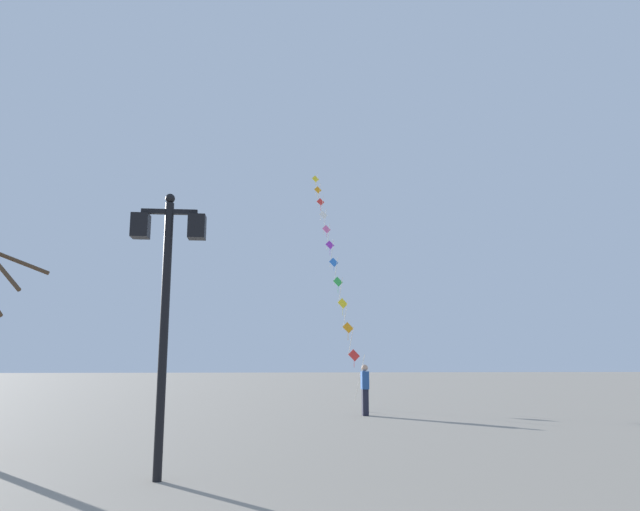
# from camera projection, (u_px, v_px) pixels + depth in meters

# --- Properties ---
(ground_plane) EXTENTS (160.00, 160.00, 0.00)m
(ground_plane) POSITION_uv_depth(u_px,v_px,m) (303.00, 414.00, 20.68)
(ground_plane) COLOR gray
(twin_lantern_lamp_post) EXTENTS (1.20, 0.28, 4.57)m
(twin_lantern_lamp_post) POSITION_uv_depth(u_px,v_px,m) (166.00, 277.00, 9.57)
(twin_lantern_lamp_post) COLOR black
(twin_lantern_lamp_post) RESTS_ON ground_plane
(kite_train) EXTENTS (0.90, 16.62, 14.38)m
(kite_train) POSITION_uv_depth(u_px,v_px,m) (331.00, 252.00, 31.46)
(kite_train) COLOR brown
(kite_train) RESTS_ON ground_plane
(kite_flyer) EXTENTS (0.24, 0.60, 1.71)m
(kite_flyer) POSITION_uv_depth(u_px,v_px,m) (365.00, 388.00, 20.14)
(kite_flyer) COLOR #1E1E2D
(kite_flyer) RESTS_ON ground_plane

